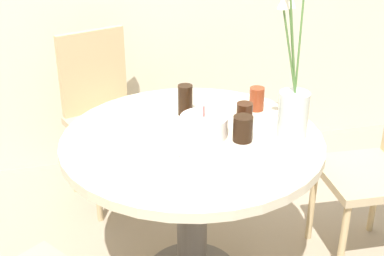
{
  "coord_description": "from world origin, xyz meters",
  "views": [
    {
      "loc": [
        -0.48,
        -1.86,
        1.71
      ],
      "look_at": [
        0.0,
        0.0,
        0.77
      ],
      "focal_mm": 50.0,
      "sensor_mm": 36.0,
      "label": 1
    }
  ],
  "objects_px": {
    "chair_far_back": "(103,107)",
    "drink_glass_0": "(185,100)",
    "birthday_cake": "(204,126)",
    "side_plate": "(156,153)",
    "flower_vase": "(293,95)",
    "drink_glass_3": "(257,99)",
    "drink_glass_2": "(243,129)",
    "drink_glass_1": "(244,115)"
  },
  "relations": [
    {
      "from": "flower_vase",
      "to": "drink_glass_3",
      "type": "height_order",
      "value": "flower_vase"
    },
    {
      "from": "drink_glass_1",
      "to": "drink_glass_3",
      "type": "xyz_separation_m",
      "value": [
        0.11,
        0.15,
        -0.0
      ]
    },
    {
      "from": "birthday_cake",
      "to": "drink_glass_0",
      "type": "distance_m",
      "value": 0.22
    },
    {
      "from": "side_plate",
      "to": "drink_glass_0",
      "type": "height_order",
      "value": "drink_glass_0"
    },
    {
      "from": "birthday_cake",
      "to": "drink_glass_2",
      "type": "xyz_separation_m",
      "value": [
        0.14,
        -0.08,
        0.01
      ]
    },
    {
      "from": "flower_vase",
      "to": "drink_glass_3",
      "type": "relative_size",
      "value": 6.95
    },
    {
      "from": "birthday_cake",
      "to": "chair_far_back",
      "type": "bearing_deg",
      "value": 111.67
    },
    {
      "from": "drink_glass_0",
      "to": "drink_glass_3",
      "type": "xyz_separation_m",
      "value": [
        0.32,
        -0.03,
        -0.02
      ]
    },
    {
      "from": "drink_glass_0",
      "to": "drink_glass_1",
      "type": "bearing_deg",
      "value": -41.35
    },
    {
      "from": "flower_vase",
      "to": "side_plate",
      "type": "relative_size",
      "value": 3.92
    },
    {
      "from": "flower_vase",
      "to": "drink_glass_3",
      "type": "bearing_deg",
      "value": 99.53
    },
    {
      "from": "birthday_cake",
      "to": "drink_glass_0",
      "type": "relative_size",
      "value": 1.42
    },
    {
      "from": "flower_vase",
      "to": "drink_glass_2",
      "type": "bearing_deg",
      "value": -179.83
    },
    {
      "from": "drink_glass_1",
      "to": "birthday_cake",
      "type": "bearing_deg",
      "value": -168.74
    },
    {
      "from": "drink_glass_2",
      "to": "drink_glass_3",
      "type": "bearing_deg",
      "value": 59.3
    },
    {
      "from": "chair_far_back",
      "to": "drink_glass_2",
      "type": "bearing_deg",
      "value": -81.56
    },
    {
      "from": "side_plate",
      "to": "drink_glass_3",
      "type": "distance_m",
      "value": 0.59
    },
    {
      "from": "chair_far_back",
      "to": "flower_vase",
      "type": "height_order",
      "value": "flower_vase"
    },
    {
      "from": "side_plate",
      "to": "drink_glass_0",
      "type": "bearing_deg",
      "value": 59.22
    },
    {
      "from": "side_plate",
      "to": "drink_glass_2",
      "type": "relative_size",
      "value": 1.79
    },
    {
      "from": "side_plate",
      "to": "drink_glass_1",
      "type": "xyz_separation_m",
      "value": [
        0.4,
        0.14,
        0.05
      ]
    },
    {
      "from": "side_plate",
      "to": "drink_glass_3",
      "type": "xyz_separation_m",
      "value": [
        0.51,
        0.29,
        0.05
      ]
    },
    {
      "from": "side_plate",
      "to": "drink_glass_1",
      "type": "relative_size",
      "value": 1.76
    },
    {
      "from": "chair_far_back",
      "to": "side_plate",
      "type": "relative_size",
      "value": 4.99
    },
    {
      "from": "birthday_cake",
      "to": "side_plate",
      "type": "xyz_separation_m",
      "value": [
        -0.22,
        -0.1,
        -0.04
      ]
    },
    {
      "from": "chair_far_back",
      "to": "drink_glass_0",
      "type": "xyz_separation_m",
      "value": [
        0.31,
        -0.62,
        0.26
      ]
    },
    {
      "from": "chair_far_back",
      "to": "drink_glass_0",
      "type": "height_order",
      "value": "chair_far_back"
    },
    {
      "from": "drink_glass_2",
      "to": "birthday_cake",
      "type": "bearing_deg",
      "value": 150.06
    },
    {
      "from": "drink_glass_2",
      "to": "drink_glass_3",
      "type": "height_order",
      "value": "drink_glass_3"
    },
    {
      "from": "flower_vase",
      "to": "drink_glass_2",
      "type": "xyz_separation_m",
      "value": [
        -0.2,
        -0.0,
        -0.12
      ]
    },
    {
      "from": "side_plate",
      "to": "drink_glass_3",
      "type": "bearing_deg",
      "value": 29.63
    },
    {
      "from": "drink_glass_3",
      "to": "flower_vase",
      "type": "bearing_deg",
      "value": -80.47
    },
    {
      "from": "chair_far_back",
      "to": "drink_glass_3",
      "type": "distance_m",
      "value": 0.94
    },
    {
      "from": "birthday_cake",
      "to": "side_plate",
      "type": "bearing_deg",
      "value": -154.21
    },
    {
      "from": "birthday_cake",
      "to": "flower_vase",
      "type": "height_order",
      "value": "flower_vase"
    },
    {
      "from": "drink_glass_0",
      "to": "birthday_cake",
      "type": "bearing_deg",
      "value": -84.26
    },
    {
      "from": "chair_far_back",
      "to": "drink_glass_3",
      "type": "bearing_deg",
      "value": -64.72
    },
    {
      "from": "flower_vase",
      "to": "drink_glass_0",
      "type": "relative_size",
      "value": 5.41
    },
    {
      "from": "flower_vase",
      "to": "drink_glass_1",
      "type": "height_order",
      "value": "flower_vase"
    },
    {
      "from": "drink_glass_0",
      "to": "drink_glass_3",
      "type": "height_order",
      "value": "drink_glass_0"
    },
    {
      "from": "drink_glass_1",
      "to": "chair_far_back",
      "type": "bearing_deg",
      "value": 122.91
    },
    {
      "from": "side_plate",
      "to": "drink_glass_2",
      "type": "bearing_deg",
      "value": 3.92
    }
  ]
}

